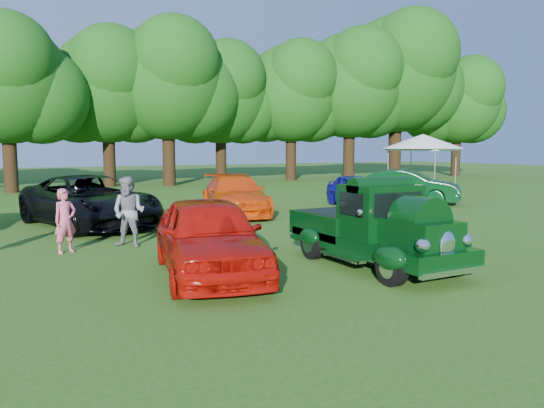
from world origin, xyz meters
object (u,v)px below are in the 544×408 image
spectator_grey (129,212)px  back_car_blue (357,191)px  red_convertible (209,236)px  canopy_tent (423,142)px  back_car_black (89,201)px  spectator_pink (65,221)px  back_car_orange (235,195)px  back_car_green (407,187)px  hero_pickup (374,231)px

spectator_grey → back_car_blue: bearing=64.2°
red_convertible → canopy_tent: canopy_tent is taller
back_car_black → spectator_grey: bearing=-100.4°
spectator_pink → spectator_grey: (1.44, 0.04, 0.12)m
back_car_orange → spectator_grey: spectator_grey is taller
back_car_black → back_car_green: back_car_black is taller
back_car_green → spectator_pink: bearing=158.1°
back_car_orange → back_car_green: bearing=14.5°
back_car_orange → spectator_pink: bearing=-129.4°
back_car_blue → spectator_pink: spectator_pink is taller
red_convertible → spectator_grey: bearing=112.1°
back_car_orange → canopy_tent: (11.96, 3.15, 1.97)m
hero_pickup → canopy_tent: size_ratio=0.81×
red_convertible → spectator_pink: 4.12m
back_car_green → back_car_black: bearing=143.0°
back_car_blue → canopy_tent: 7.71m
back_car_black → back_car_orange: size_ratio=1.16×
back_car_blue → canopy_tent: (6.66, 3.31, 2.01)m
spectator_grey → canopy_tent: canopy_tent is taller
back_car_green → spectator_pink: (-14.30, -4.47, 0.01)m
back_car_orange → back_car_blue: (5.29, -0.16, -0.04)m
hero_pickup → canopy_tent: 17.73m
back_car_blue → hero_pickup: bearing=-109.9°
back_car_orange → back_car_black: bearing=-158.9°
spectator_pink → hero_pickup: bearing=-62.2°
red_convertible → canopy_tent: 19.73m
hero_pickup → red_convertible: 3.34m
back_car_green → spectator_grey: (-12.85, -4.44, 0.13)m
spectator_pink → back_car_black: bearing=50.6°
back_car_black → spectator_grey: size_ratio=3.29×
spectator_pink → canopy_tent: canopy_tent is taller
back_car_green → spectator_pink: 14.98m
back_car_black → back_car_green: size_ratio=1.28×
back_car_orange → spectator_pink: (-6.25, -4.51, 0.04)m
back_car_green → spectator_pink: size_ratio=2.98×
back_car_green → spectator_grey: spectator_grey is taller
red_convertible → canopy_tent: (16.12, 11.21, 1.93)m
back_car_black → spectator_pink: back_car_black is taller
spectator_grey → canopy_tent: 18.50m
back_car_black → back_car_orange: 5.11m
hero_pickup → back_car_black: bearing=116.6°
red_convertible → back_car_orange: 9.08m
back_car_black → back_car_green: (13.13, 0.53, -0.06)m
back_car_black → back_car_orange: bearing=-8.1°
red_convertible → back_car_orange: size_ratio=0.90×
back_car_orange → back_car_green: size_ratio=1.10×
back_car_black → red_convertible: bearing=-97.5°
spectator_pink → spectator_grey: 1.45m
back_car_black → back_car_blue: 10.38m
hero_pickup → spectator_pink: (-5.33, 4.36, 0.01)m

